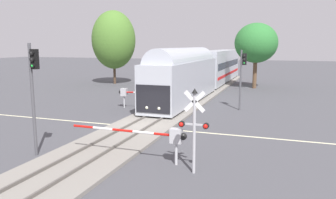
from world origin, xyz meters
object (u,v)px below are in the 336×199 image
commuter_train (205,69)px  traffic_signal_median (33,82)px  crossing_signal_mast (194,122)px  crossing_gate_far (130,93)px  pine_left_background (114,40)px  crossing_gate_near (162,136)px  traffic_signal_far_side (242,70)px  elm_centre_background (256,43)px

commuter_train → traffic_signal_median: traffic_signal_median is taller
commuter_train → crossing_signal_mast: size_ratio=9.80×
crossing_gate_far → traffic_signal_median: traffic_signal_median is taller
commuter_train → pine_left_background: size_ratio=3.55×
crossing_gate_near → crossing_gate_far: size_ratio=1.15×
traffic_signal_far_side → pine_left_background: size_ratio=0.50×
commuter_train → traffic_signal_median: 27.17m
pine_left_background → crossing_gate_near: bearing=-58.0°
crossing_signal_mast → crossing_gate_far: crossing_signal_mast is taller
commuter_train → elm_centre_background: size_ratio=4.41×
commuter_train → crossing_gate_near: bearing=-81.7°
traffic_signal_far_side → crossing_signal_mast: bearing=-90.9°
crossing_gate_far → pine_left_background: bearing=122.2°
traffic_signal_median → pine_left_background: size_ratio=0.55×
commuter_train → pine_left_background: bearing=166.8°
commuter_train → elm_centre_background: 8.16m
crossing_signal_mast → traffic_signal_far_side: (0.24, 15.63, 1.20)m
crossing_gate_far → traffic_signal_far_side: 10.32m
crossing_gate_near → traffic_signal_median: bearing=-170.4°
commuter_train → crossing_signal_mast: bearing=-78.1°
crossing_gate_near → commuter_train: bearing=98.3°
commuter_train → traffic_signal_far_side: size_ratio=7.14×
commuter_train → crossing_gate_far: (-3.97, -13.40, -1.38)m
pine_left_background → crossing_signal_mast: bearing=-56.2°
crossing_gate_near → crossing_gate_far: same height
crossing_gate_near → pine_left_background: size_ratio=0.59×
crossing_signal_mast → elm_centre_background: size_ratio=0.45×
crossing_signal_mast → traffic_signal_far_side: traffic_signal_far_side is taller
crossing_gate_far → crossing_signal_mast: bearing=-54.2°
commuter_train → traffic_signal_median: bearing=-95.8°
traffic_signal_median → pine_left_background: bearing=111.2°
commuter_train → crossing_gate_far: size_ratio=6.94×
traffic_signal_median → traffic_signal_far_side: size_ratio=1.10×
elm_centre_background → crossing_signal_mast: bearing=-90.1°
elm_centre_background → commuter_train: bearing=-138.9°
crossing_signal_mast → traffic_signal_far_side: 15.68m
traffic_signal_far_side → pine_left_background: bearing=144.6°
crossing_gate_far → traffic_signal_far_side: (9.81, 2.35, 2.16)m
crossing_gate_near → crossing_gate_far: (-7.74, 12.50, 0.01)m
crossing_signal_mast → pine_left_background: size_ratio=0.36×
commuter_train → crossing_gate_near: size_ratio=6.03×
elm_centre_background → pine_left_background: pine_left_background is taller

